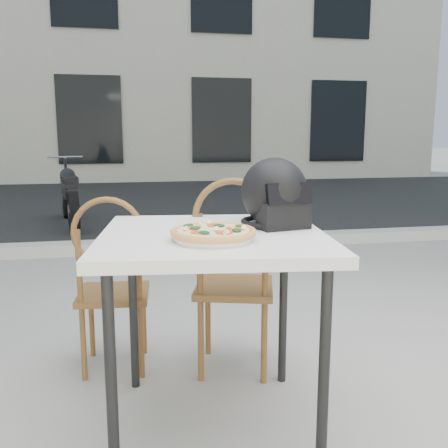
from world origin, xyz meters
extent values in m
plane|color=gray|center=(0.00, 0.00, 0.00)|extent=(80.00, 80.00, 0.00)
cube|color=black|center=(0.00, 7.00, 0.00)|extent=(30.00, 8.00, 0.00)
cube|color=#ADA9A2|center=(0.00, 3.00, 0.06)|extent=(30.00, 0.25, 0.12)
cube|color=beige|center=(0.00, 14.00, 3.50)|extent=(16.00, 6.00, 7.00)
cube|color=black|center=(-1.70, 10.98, 1.60)|extent=(1.60, 0.08, 2.20)
cube|color=black|center=(1.70, 10.98, 1.60)|extent=(1.60, 0.08, 2.20)
cube|color=black|center=(1.70, 10.98, 4.60)|extent=(1.60, 0.08, 1.60)
cube|color=black|center=(5.00, 10.98, 1.60)|extent=(1.60, 0.08, 2.20)
cube|color=black|center=(5.00, 10.98, 4.60)|extent=(1.60, 0.08, 1.60)
cube|color=white|center=(-0.56, -0.35, 0.82)|extent=(0.99, 0.99, 0.04)
cylinder|color=black|center=(-0.97, -0.67, 0.40)|extent=(0.04, 0.04, 0.80)
cylinder|color=black|center=(-0.24, -0.76, 0.40)|extent=(0.04, 0.04, 0.80)
cylinder|color=black|center=(-0.88, 0.05, 0.40)|extent=(0.04, 0.04, 0.80)
cylinder|color=black|center=(-0.15, -0.03, 0.40)|extent=(0.04, 0.04, 0.80)
cylinder|color=white|center=(-0.58, -0.50, 0.85)|extent=(0.32, 0.32, 0.01)
torus|color=white|center=(-0.58, -0.50, 0.85)|extent=(0.33, 0.33, 0.02)
cylinder|color=#E59F54|center=(-0.58, -0.50, 0.87)|extent=(0.36, 0.36, 0.01)
torus|color=#E59F54|center=(-0.58, -0.50, 0.88)|extent=(0.37, 0.37, 0.02)
cylinder|color=#B12413|center=(-0.58, -0.50, 0.88)|extent=(0.32, 0.32, 0.00)
cylinder|color=beige|center=(-0.58, -0.50, 0.88)|extent=(0.31, 0.31, 0.00)
cylinder|color=#D84525|center=(-0.51, -0.50, 0.88)|extent=(0.07, 0.07, 0.00)
cylinder|color=#D84525|center=(-0.56, -0.42, 0.88)|extent=(0.07, 0.07, 0.00)
cylinder|color=#D84525|center=(-0.65, -0.46, 0.88)|extent=(0.07, 0.07, 0.00)
cylinder|color=#D84525|center=(-0.64, -0.55, 0.88)|extent=(0.07, 0.07, 0.00)
cylinder|color=#D84525|center=(-0.56, -0.57, 0.88)|extent=(0.07, 0.07, 0.00)
ellipsoid|color=#153A15|center=(-0.55, -0.44, 0.89)|extent=(0.05, 0.04, 0.01)
ellipsoid|color=#153A15|center=(-0.65, -0.48, 0.89)|extent=(0.06, 0.06, 0.01)
ellipsoid|color=#153A15|center=(-0.51, -0.55, 0.89)|extent=(0.04, 0.05, 0.01)
ellipsoid|color=#153A15|center=(-0.63, -0.57, 0.89)|extent=(0.06, 0.06, 0.01)
ellipsoid|color=#153A15|center=(-0.48, -0.47, 0.89)|extent=(0.05, 0.04, 0.01)
ellipsoid|color=#153A15|center=(-0.67, -0.42, 0.89)|extent=(0.06, 0.06, 0.01)
cylinder|color=#FAE598|center=(-0.58, -0.53, 0.89)|extent=(0.02, 0.03, 0.02)
cylinder|color=#FAE598|center=(-0.63, -0.41, 0.89)|extent=(0.03, 0.03, 0.02)
cylinder|color=#FAE598|center=(-0.51, -0.50, 0.89)|extent=(0.03, 0.03, 0.02)
cylinder|color=#FAE598|center=(-0.58, -0.39, 0.89)|extent=(0.02, 0.03, 0.02)
cylinder|color=#FAE598|center=(-0.56, -0.60, 0.89)|extent=(0.03, 0.03, 0.02)
cylinder|color=#FAE598|center=(-0.69, -0.50, 0.89)|extent=(0.03, 0.03, 0.02)
cylinder|color=#FAE598|center=(-0.48, -0.53, 0.89)|extent=(0.02, 0.02, 0.02)
cylinder|color=#FAE598|center=(-0.64, -0.55, 0.89)|extent=(0.03, 0.03, 0.02)
ellipsoid|color=black|center=(-0.28, -0.25, 0.99)|extent=(0.33, 0.34, 0.29)
cube|color=black|center=(-0.26, -0.34, 0.90)|extent=(0.22, 0.14, 0.11)
torus|color=black|center=(-0.28, -0.25, 0.86)|extent=(0.33, 0.33, 0.02)
cube|color=black|center=(-0.25, -0.37, 0.99)|extent=(0.20, 0.08, 0.09)
cube|color=brown|center=(-0.36, 0.16, 0.44)|extent=(0.49, 0.49, 0.03)
cylinder|color=brown|center=(-0.16, 0.27, 0.22)|extent=(0.04, 0.04, 0.43)
cylinder|color=brown|center=(-0.47, 0.35, 0.22)|extent=(0.04, 0.04, 0.43)
cylinder|color=brown|center=(-0.25, -0.04, 0.22)|extent=(0.04, 0.04, 0.43)
cylinder|color=brown|center=(-0.55, 0.05, 0.22)|extent=(0.04, 0.04, 0.43)
cylinder|color=brown|center=(-0.25, -0.05, 0.65)|extent=(0.04, 0.04, 0.41)
cylinder|color=brown|center=(-0.55, 0.04, 0.65)|extent=(0.04, 0.04, 0.41)
torus|color=brown|center=(-0.40, 0.00, 0.84)|extent=(0.38, 0.14, 0.39)
cube|color=brown|center=(-0.97, 0.30, 0.40)|extent=(0.39, 0.39, 0.03)
cylinder|color=brown|center=(-0.82, 0.43, 0.20)|extent=(0.03, 0.03, 0.39)
cylinder|color=brown|center=(-1.11, 0.45, 0.20)|extent=(0.03, 0.03, 0.39)
cylinder|color=brown|center=(-0.84, 0.14, 0.20)|extent=(0.03, 0.03, 0.39)
cylinder|color=brown|center=(-1.13, 0.17, 0.20)|extent=(0.03, 0.03, 0.39)
cylinder|color=brown|center=(-0.84, 0.13, 0.59)|extent=(0.03, 0.03, 0.38)
cylinder|color=brown|center=(-1.13, 0.16, 0.59)|extent=(0.03, 0.03, 0.38)
torus|color=brown|center=(-0.99, 0.15, 0.76)|extent=(0.35, 0.06, 0.35)
cylinder|color=black|center=(-1.75, 5.42, 0.28)|extent=(0.20, 0.57, 0.56)
cylinder|color=slate|center=(-1.75, 5.42, 0.28)|extent=(0.16, 0.21, 0.19)
cylinder|color=black|center=(-1.53, 4.14, 0.28)|extent=(0.20, 0.57, 0.56)
cylinder|color=slate|center=(-1.53, 4.14, 0.28)|extent=(0.16, 0.21, 0.19)
cube|color=black|center=(-1.64, 4.78, 0.51)|extent=(0.33, 0.99, 0.21)
ellipsoid|color=black|center=(-1.67, 4.92, 0.67)|extent=(0.27, 0.42, 0.21)
cube|color=black|center=(-1.60, 4.50, 0.65)|extent=(0.26, 0.49, 0.07)
cylinder|color=slate|center=(-1.74, 5.35, 0.58)|extent=(0.09, 0.30, 0.66)
cylinder|color=slate|center=(-1.72, 5.24, 0.91)|extent=(0.48, 0.11, 0.03)
cube|color=black|center=(-1.54, 4.16, 0.54)|extent=(0.16, 0.22, 0.05)
camera|label=1|loc=(-0.90, -2.28, 1.23)|focal=40.00mm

